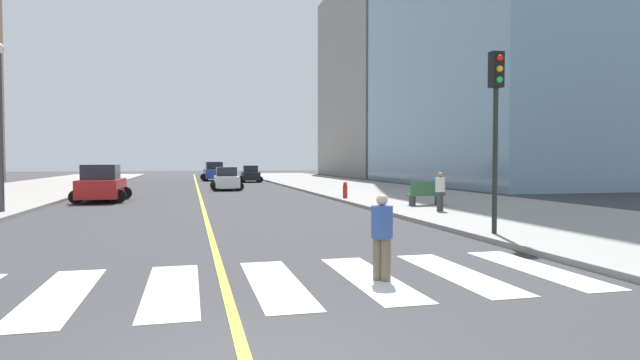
{
  "coord_description": "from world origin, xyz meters",
  "views": [
    {
      "loc": [
        -0.58,
        -5.42,
        2.23
      ],
      "look_at": [
        6.3,
        22.6,
        1.15
      ],
      "focal_mm": 29.75,
      "sensor_mm": 36.0,
      "label": 1
    }
  ],
  "objects_px": {
    "park_bench": "(426,194)",
    "car_white_nearest": "(227,179)",
    "car_red_third": "(102,184)",
    "pedestrian_crossing": "(382,233)",
    "pedestrian_waiting_east": "(440,190)",
    "street_lamp": "(0,111)",
    "fire_hydrant": "(345,190)",
    "car_black_fourth": "(250,174)",
    "car_blue_second": "(214,172)",
    "traffic_light_near_corner": "(496,107)"
  },
  "relations": [
    {
      "from": "park_bench",
      "to": "car_white_nearest",
      "type": "bearing_deg",
      "value": 19.68
    },
    {
      "from": "car_red_third",
      "to": "pedestrian_crossing",
      "type": "xyz_separation_m",
      "value": [
        8.05,
        -21.27,
        -0.05
      ]
    },
    {
      "from": "park_bench",
      "to": "pedestrian_crossing",
      "type": "relative_size",
      "value": 1.14
    },
    {
      "from": "pedestrian_waiting_east",
      "to": "street_lamp",
      "type": "relative_size",
      "value": 0.23
    },
    {
      "from": "pedestrian_waiting_east",
      "to": "fire_hydrant",
      "type": "height_order",
      "value": "pedestrian_waiting_east"
    },
    {
      "from": "car_black_fourth",
      "to": "fire_hydrant",
      "type": "bearing_deg",
      "value": 96.91
    },
    {
      "from": "car_white_nearest",
      "to": "car_blue_second",
      "type": "bearing_deg",
      "value": -89.05
    },
    {
      "from": "car_blue_second",
      "to": "pedestrian_waiting_east",
      "type": "distance_m",
      "value": 40.03
    },
    {
      "from": "traffic_light_near_corner",
      "to": "car_white_nearest",
      "type": "bearing_deg",
      "value": -78.03
    },
    {
      "from": "traffic_light_near_corner",
      "to": "park_bench",
      "type": "bearing_deg",
      "value": -103.53
    },
    {
      "from": "car_white_nearest",
      "to": "street_lamp",
      "type": "distance_m",
      "value": 19.61
    },
    {
      "from": "car_black_fourth",
      "to": "park_bench",
      "type": "relative_size",
      "value": 2.09
    },
    {
      "from": "car_white_nearest",
      "to": "street_lamp",
      "type": "height_order",
      "value": "street_lamp"
    },
    {
      "from": "pedestrian_waiting_east",
      "to": "traffic_light_near_corner",
      "type": "bearing_deg",
      "value": 45.58
    },
    {
      "from": "car_blue_second",
      "to": "traffic_light_near_corner",
      "type": "height_order",
      "value": "traffic_light_near_corner"
    },
    {
      "from": "car_white_nearest",
      "to": "street_lamp",
      "type": "relative_size",
      "value": 0.57
    },
    {
      "from": "pedestrian_waiting_east",
      "to": "street_lamp",
      "type": "xyz_separation_m",
      "value": [
        -17.34,
        4.01,
        3.17
      ]
    },
    {
      "from": "park_bench",
      "to": "pedestrian_waiting_east",
      "type": "xyz_separation_m",
      "value": [
        -0.66,
        -2.7,
        0.34
      ]
    },
    {
      "from": "pedestrian_waiting_east",
      "to": "street_lamp",
      "type": "bearing_deg",
      "value": -43.97
    },
    {
      "from": "car_blue_second",
      "to": "fire_hydrant",
      "type": "height_order",
      "value": "car_blue_second"
    },
    {
      "from": "car_white_nearest",
      "to": "traffic_light_near_corner",
      "type": "distance_m",
      "value": 27.72
    },
    {
      "from": "fire_hydrant",
      "to": "car_white_nearest",
      "type": "bearing_deg",
      "value": 114.9
    },
    {
      "from": "park_bench",
      "to": "car_red_third",
      "type": "bearing_deg",
      "value": 58.2
    },
    {
      "from": "pedestrian_crossing",
      "to": "fire_hydrant",
      "type": "height_order",
      "value": "pedestrian_crossing"
    },
    {
      "from": "traffic_light_near_corner",
      "to": "street_lamp",
      "type": "relative_size",
      "value": 0.75
    },
    {
      "from": "fire_hydrant",
      "to": "car_blue_second",
      "type": "bearing_deg",
      "value": 100.52
    },
    {
      "from": "car_blue_second",
      "to": "pedestrian_waiting_east",
      "type": "height_order",
      "value": "car_blue_second"
    },
    {
      "from": "car_white_nearest",
      "to": "park_bench",
      "type": "height_order",
      "value": "car_white_nearest"
    },
    {
      "from": "car_white_nearest",
      "to": "car_black_fourth",
      "type": "height_order",
      "value": "car_white_nearest"
    },
    {
      "from": "traffic_light_near_corner",
      "to": "park_bench",
      "type": "height_order",
      "value": "traffic_light_near_corner"
    },
    {
      "from": "fire_hydrant",
      "to": "car_black_fourth",
      "type": "bearing_deg",
      "value": 95.06
    },
    {
      "from": "car_white_nearest",
      "to": "park_bench",
      "type": "relative_size",
      "value": 2.1
    },
    {
      "from": "fire_hydrant",
      "to": "pedestrian_crossing",
      "type": "bearing_deg",
      "value": -104.54
    },
    {
      "from": "street_lamp",
      "to": "fire_hydrant",
      "type": "bearing_deg",
      "value": 15.11
    },
    {
      "from": "pedestrian_crossing",
      "to": "fire_hydrant",
      "type": "bearing_deg",
      "value": -55.04
    },
    {
      "from": "car_black_fourth",
      "to": "fire_hydrant",
      "type": "height_order",
      "value": "car_black_fourth"
    },
    {
      "from": "car_black_fourth",
      "to": "park_bench",
      "type": "height_order",
      "value": "car_black_fourth"
    },
    {
      "from": "traffic_light_near_corner",
      "to": "park_bench",
      "type": "distance_m",
      "value": 9.92
    },
    {
      "from": "car_white_nearest",
      "to": "traffic_light_near_corner",
      "type": "relative_size",
      "value": 0.75
    },
    {
      "from": "street_lamp",
      "to": "pedestrian_waiting_east",
      "type": "bearing_deg",
      "value": -13.02
    },
    {
      "from": "traffic_light_near_corner",
      "to": "street_lamp",
      "type": "bearing_deg",
      "value": -33.59
    },
    {
      "from": "pedestrian_crossing",
      "to": "pedestrian_waiting_east",
      "type": "bearing_deg",
      "value": -71.89
    },
    {
      "from": "car_blue_second",
      "to": "traffic_light_near_corner",
      "type": "xyz_separation_m",
      "value": [
        5.82,
        -45.83,
        2.77
      ]
    },
    {
      "from": "pedestrian_waiting_east",
      "to": "fire_hydrant",
      "type": "bearing_deg",
      "value": -110.0
    },
    {
      "from": "pedestrian_crossing",
      "to": "car_red_third",
      "type": "bearing_deg",
      "value": -19.76
    },
    {
      "from": "car_blue_second",
      "to": "park_bench",
      "type": "xyz_separation_m",
      "value": [
        8.03,
        -36.65,
        -0.27
      ]
    },
    {
      "from": "car_red_third",
      "to": "street_lamp",
      "type": "distance_m",
      "value": 7.87
    },
    {
      "from": "car_red_third",
      "to": "park_bench",
      "type": "distance_m",
      "value": 17.15
    },
    {
      "from": "car_blue_second",
      "to": "park_bench",
      "type": "relative_size",
      "value": 2.54
    },
    {
      "from": "car_white_nearest",
      "to": "car_black_fourth",
      "type": "distance_m",
      "value": 14.49
    }
  ]
}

